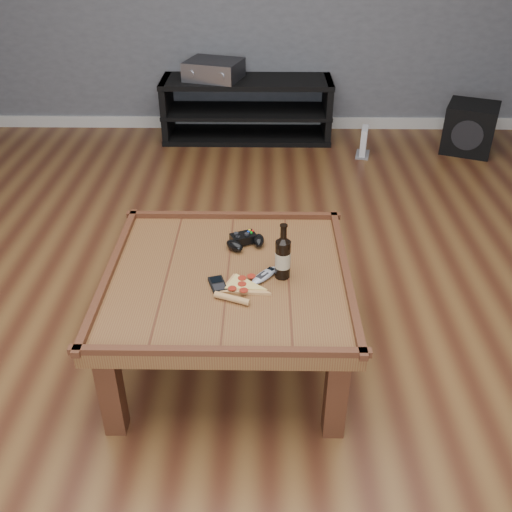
{
  "coord_description": "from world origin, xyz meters",
  "views": [
    {
      "loc": [
        0.14,
        -1.94,
        1.77
      ],
      "look_at": [
        0.12,
        0.03,
        0.52
      ],
      "focal_mm": 40.0,
      "sensor_mm": 36.0,
      "label": 1
    }
  ],
  "objects_px": {
    "game_controller": "(245,241)",
    "subwoofer": "(470,128)",
    "coffee_table": "(228,286)",
    "smartphone": "(218,284)",
    "media_console": "(247,110)",
    "game_console": "(364,143)",
    "pizza_slice": "(241,288)",
    "av_receiver": "(214,70)",
    "remote_control": "(264,275)",
    "beer_bottle": "(283,256)"
  },
  "relations": [
    {
      "from": "coffee_table",
      "to": "beer_bottle",
      "type": "xyz_separation_m",
      "value": [
        0.22,
        -0.01,
        0.16
      ]
    },
    {
      "from": "beer_bottle",
      "to": "pizza_slice",
      "type": "xyz_separation_m",
      "value": [
        -0.17,
        -0.1,
        -0.09
      ]
    },
    {
      "from": "media_console",
      "to": "av_receiver",
      "type": "bearing_deg",
      "value": -178.87
    },
    {
      "from": "pizza_slice",
      "to": "subwoofer",
      "type": "xyz_separation_m",
      "value": [
        1.74,
        2.6,
        -0.27
      ]
    },
    {
      "from": "coffee_table",
      "to": "game_console",
      "type": "distance_m",
      "value": 2.56
    },
    {
      "from": "game_controller",
      "to": "game_console",
      "type": "bearing_deg",
      "value": 44.09
    },
    {
      "from": "av_receiver",
      "to": "game_console",
      "type": "bearing_deg",
      "value": -0.25
    },
    {
      "from": "av_receiver",
      "to": "smartphone",
      "type": "bearing_deg",
      "value": -68.08
    },
    {
      "from": "game_controller",
      "to": "subwoofer",
      "type": "relative_size",
      "value": 0.37
    },
    {
      "from": "coffee_table",
      "to": "subwoofer",
      "type": "height_order",
      "value": "coffee_table"
    },
    {
      "from": "coffee_table",
      "to": "av_receiver",
      "type": "distance_m",
      "value": 2.76
    },
    {
      "from": "beer_bottle",
      "to": "av_receiver",
      "type": "xyz_separation_m",
      "value": [
        -0.49,
        2.76,
        0.03
      ]
    },
    {
      "from": "coffee_table",
      "to": "subwoofer",
      "type": "xyz_separation_m",
      "value": [
        1.8,
        2.49,
        -0.2
      ]
    },
    {
      "from": "av_receiver",
      "to": "media_console",
      "type": "bearing_deg",
      "value": 18.39
    },
    {
      "from": "av_receiver",
      "to": "subwoofer",
      "type": "distance_m",
      "value": 2.11
    },
    {
      "from": "coffee_table",
      "to": "remote_control",
      "type": "height_order",
      "value": "coffee_table"
    },
    {
      "from": "beer_bottle",
      "to": "av_receiver",
      "type": "distance_m",
      "value": 2.8
    },
    {
      "from": "beer_bottle",
      "to": "smartphone",
      "type": "bearing_deg",
      "value": -164.65
    },
    {
      "from": "remote_control",
      "to": "game_console",
      "type": "height_order",
      "value": "remote_control"
    },
    {
      "from": "media_console",
      "to": "coffee_table",
      "type": "bearing_deg",
      "value": -90.0
    },
    {
      "from": "smartphone",
      "to": "subwoofer",
      "type": "bearing_deg",
      "value": 36.91
    },
    {
      "from": "game_controller",
      "to": "smartphone",
      "type": "xyz_separation_m",
      "value": [
        -0.1,
        -0.31,
        -0.02
      ]
    },
    {
      "from": "game_controller",
      "to": "game_console",
      "type": "distance_m",
      "value": 2.34
    },
    {
      "from": "media_console",
      "to": "pizza_slice",
      "type": "bearing_deg",
      "value": -88.85
    },
    {
      "from": "pizza_slice",
      "to": "coffee_table",
      "type": "bearing_deg",
      "value": 138.88
    },
    {
      "from": "media_console",
      "to": "remote_control",
      "type": "height_order",
      "value": "media_console"
    },
    {
      "from": "pizza_slice",
      "to": "game_console",
      "type": "distance_m",
      "value": 2.65
    },
    {
      "from": "pizza_slice",
      "to": "subwoofer",
      "type": "height_order",
      "value": "pizza_slice"
    },
    {
      "from": "smartphone",
      "to": "game_console",
      "type": "relative_size",
      "value": 0.52
    },
    {
      "from": "pizza_slice",
      "to": "remote_control",
      "type": "distance_m",
      "value": 0.13
    },
    {
      "from": "smartphone",
      "to": "game_console",
      "type": "bearing_deg",
      "value": 50.69
    },
    {
      "from": "pizza_slice",
      "to": "game_console",
      "type": "xyz_separation_m",
      "value": [
        0.88,
        2.48,
        -0.35
      ]
    },
    {
      "from": "beer_bottle",
      "to": "subwoofer",
      "type": "bearing_deg",
      "value": 57.9
    },
    {
      "from": "media_console",
      "to": "pizza_slice",
      "type": "xyz_separation_m",
      "value": [
        0.06,
        -2.86,
        0.21
      ]
    },
    {
      "from": "remote_control",
      "to": "subwoofer",
      "type": "xyz_separation_m",
      "value": [
        1.65,
        2.52,
        -0.27
      ]
    },
    {
      "from": "beer_bottle",
      "to": "av_receiver",
      "type": "height_order",
      "value": "beer_bottle"
    },
    {
      "from": "smartphone",
      "to": "beer_bottle",
      "type": "bearing_deg",
      "value": -2.35
    },
    {
      "from": "game_controller",
      "to": "av_receiver",
      "type": "height_order",
      "value": "av_receiver"
    },
    {
      "from": "coffee_table",
      "to": "subwoofer",
      "type": "bearing_deg",
      "value": 54.21
    },
    {
      "from": "beer_bottle",
      "to": "remote_control",
      "type": "height_order",
      "value": "beer_bottle"
    },
    {
      "from": "pizza_slice",
      "to": "remote_control",
      "type": "xyz_separation_m",
      "value": [
        0.09,
        0.08,
        0.0
      ]
    },
    {
      "from": "remote_control",
      "to": "av_receiver",
      "type": "distance_m",
      "value": 2.8
    },
    {
      "from": "game_console",
      "to": "coffee_table",
      "type": "bearing_deg",
      "value": -99.22
    },
    {
      "from": "coffee_table",
      "to": "smartphone",
      "type": "xyz_separation_m",
      "value": [
        -0.04,
        -0.09,
        0.07
      ]
    },
    {
      "from": "pizza_slice",
      "to": "av_receiver",
      "type": "xyz_separation_m",
      "value": [
        -0.32,
        2.86,
        0.11
      ]
    },
    {
      "from": "coffee_table",
      "to": "beer_bottle",
      "type": "bearing_deg",
      "value": -3.8
    },
    {
      "from": "media_console",
      "to": "smartphone",
      "type": "bearing_deg",
      "value": -90.71
    },
    {
      "from": "beer_bottle",
      "to": "smartphone",
      "type": "distance_m",
      "value": 0.28
    },
    {
      "from": "remote_control",
      "to": "game_console",
      "type": "bearing_deg",
      "value": 109.23
    },
    {
      "from": "av_receiver",
      "to": "coffee_table",
      "type": "bearing_deg",
      "value": -67.21
    }
  ]
}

